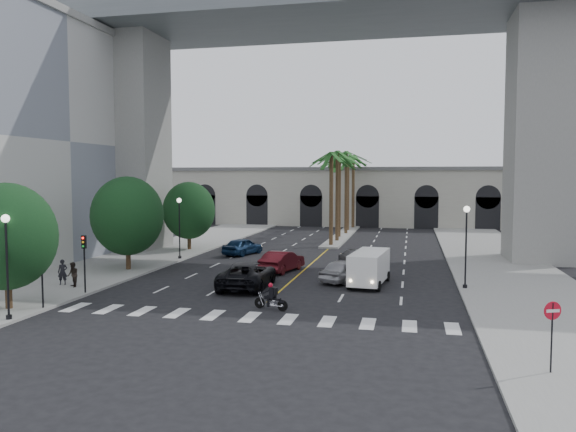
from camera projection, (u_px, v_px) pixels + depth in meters
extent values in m
plane|color=black|center=(258.00, 310.00, 30.20)|extent=(140.00, 140.00, 0.00)
cube|color=gray|center=(136.00, 260.00, 48.03)|extent=(8.00, 100.00, 0.15)
cube|color=gray|center=(507.00, 273.00, 41.58)|extent=(8.00, 100.00, 0.15)
cube|color=gray|center=(343.00, 236.00, 67.21)|extent=(2.00, 24.00, 0.20)
cube|color=beige|center=(357.00, 198.00, 83.49)|extent=(70.00, 10.00, 8.00)
cube|color=slate|center=(357.00, 169.00, 83.19)|extent=(71.00, 10.50, 0.50)
cube|color=gray|center=(541.00, 138.00, 46.92)|extent=(5.00, 6.00, 20.80)
cube|color=gray|center=(135.00, 144.00, 54.86)|extent=(5.00, 6.00, 20.80)
cube|color=slate|center=(379.00, 7.00, 48.99)|extent=(75.00, 13.00, 2.50)
cylinder|color=#47331E|center=(331.00, 200.00, 57.14)|extent=(0.40, 0.40, 9.50)
cylinder|color=#47331E|center=(337.00, 197.00, 61.00)|extent=(0.40, 0.40, 9.80)
cylinder|color=#47331E|center=(339.00, 198.00, 64.98)|extent=(0.40, 0.40, 9.30)
cylinder|color=#47331E|center=(346.00, 194.00, 68.77)|extent=(0.40, 0.40, 10.10)
cylinder|color=#47331E|center=(348.00, 195.00, 72.74)|extent=(0.40, 0.40, 9.60)
cylinder|color=#47331E|center=(353.00, 193.00, 76.56)|extent=(0.40, 0.40, 9.90)
cylinder|color=#382616|center=(9.00, 289.00, 29.99)|extent=(0.36, 0.36, 2.34)
ellipsoid|color=black|center=(7.00, 236.00, 29.78)|extent=(5.20, 5.20, 5.72)
cylinder|color=#382616|center=(128.00, 255.00, 42.65)|extent=(0.36, 0.36, 2.45)
ellipsoid|color=black|center=(127.00, 216.00, 42.43)|extent=(5.44, 5.44, 5.98)
cylinder|color=#382616|center=(189.00, 239.00, 54.34)|extent=(0.36, 0.36, 2.27)
ellipsoid|color=black|center=(189.00, 210.00, 54.14)|extent=(5.04, 5.04, 5.54)
cylinder|color=black|center=(9.00, 318.00, 27.77)|extent=(0.28, 0.28, 0.36)
cylinder|color=black|center=(7.00, 270.00, 27.59)|extent=(0.11, 0.11, 5.00)
sphere|color=white|center=(5.00, 219.00, 27.41)|extent=(0.40, 0.40, 0.40)
cylinder|color=black|center=(180.00, 258.00, 48.22)|extent=(0.28, 0.28, 0.36)
cylinder|color=black|center=(179.00, 230.00, 48.05)|extent=(0.11, 0.11, 5.00)
sphere|color=white|center=(179.00, 200.00, 47.87)|extent=(0.40, 0.40, 0.40)
cylinder|color=black|center=(465.00, 287.00, 35.53)|extent=(0.28, 0.28, 0.36)
cylinder|color=black|center=(466.00, 249.00, 35.36)|extent=(0.11, 0.11, 5.00)
sphere|color=white|center=(467.00, 209.00, 35.18)|extent=(0.40, 0.40, 0.40)
cylinder|color=black|center=(42.00, 278.00, 30.07)|extent=(0.10, 0.10, 3.50)
cube|color=black|center=(41.00, 251.00, 29.96)|extent=(0.25, 0.18, 0.80)
cylinder|color=black|center=(85.00, 267.00, 33.96)|extent=(0.10, 0.10, 3.50)
cube|color=black|center=(84.00, 242.00, 33.86)|extent=(0.25, 0.18, 0.80)
cylinder|color=black|center=(260.00, 303.00, 30.68)|extent=(0.60, 0.26, 0.60)
cylinder|color=black|center=(282.00, 306.00, 29.99)|extent=(0.60, 0.26, 0.60)
cube|color=silver|center=(272.00, 303.00, 30.30)|extent=(0.46, 0.38, 0.26)
cube|color=black|center=(269.00, 297.00, 30.36)|extent=(0.59, 0.36, 0.20)
cube|color=black|center=(277.00, 299.00, 30.14)|extent=(0.50, 0.36, 0.12)
cylinder|color=black|center=(263.00, 293.00, 30.53)|extent=(0.18, 0.53, 0.03)
cube|color=black|center=(273.00, 292.00, 30.23)|extent=(0.36, 0.44, 0.52)
cube|color=black|center=(275.00, 291.00, 30.15)|extent=(0.22, 0.33, 0.38)
sphere|color=#B70C23|center=(271.00, 285.00, 30.27)|extent=(0.26, 0.26, 0.26)
imported|color=#A7A7AB|center=(344.00, 270.00, 38.38)|extent=(3.40, 4.93, 1.56)
imported|color=#4C0F15|center=(282.00, 261.00, 42.40)|extent=(2.71, 5.05, 1.58)
imported|color=black|center=(247.00, 275.00, 36.20)|extent=(3.04, 6.24, 1.71)
imported|color=slate|center=(354.00, 257.00, 45.11)|extent=(3.25, 5.11, 1.38)
imported|color=#0F2546|center=(243.00, 246.00, 51.46)|extent=(3.13, 4.96, 1.57)
cube|color=white|center=(369.00, 266.00, 37.09)|extent=(2.50, 5.41, 1.94)
cube|color=black|center=(362.00, 269.00, 34.74)|extent=(1.81, 0.44, 0.82)
cylinder|color=black|center=(349.00, 284.00, 35.71)|extent=(0.34, 0.70, 0.68)
cylinder|color=black|center=(378.00, 286.00, 35.12)|extent=(0.34, 0.70, 0.68)
cylinder|color=black|center=(361.00, 275.00, 39.18)|extent=(0.34, 0.70, 0.68)
cylinder|color=black|center=(387.00, 276.00, 38.59)|extent=(0.34, 0.70, 0.68)
imported|color=black|center=(63.00, 272.00, 36.54)|extent=(0.70, 0.59, 1.65)
imported|color=black|center=(73.00, 275.00, 35.72)|extent=(0.98, 0.97, 1.59)
cylinder|color=black|center=(552.00, 340.00, 20.16)|extent=(0.06, 0.06, 2.69)
cylinder|color=red|center=(553.00, 311.00, 20.08)|extent=(0.64, 0.28, 0.67)
cube|color=silver|center=(553.00, 311.00, 20.08)|extent=(0.49, 0.21, 0.11)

